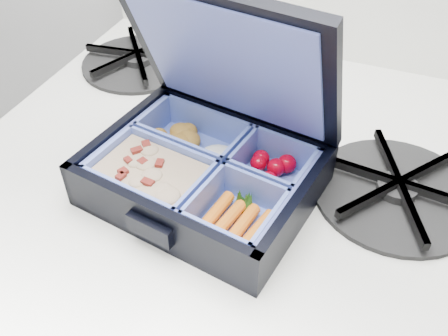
% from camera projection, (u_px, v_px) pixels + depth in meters
% --- Properties ---
extents(bento_box, '(0.26, 0.22, 0.06)m').
position_uv_depth(bento_box, '(203.00, 174.00, 0.54)').
color(bento_box, black).
rests_on(bento_box, stove).
extents(burner_grate, '(0.20, 0.20, 0.03)m').
position_uv_depth(burner_grate, '(398.00, 186.00, 0.55)').
color(burner_grate, black).
rests_on(burner_grate, stove).
extents(burner_grate_rear, '(0.19, 0.19, 0.02)m').
position_uv_depth(burner_grate_rear, '(138.00, 59.00, 0.76)').
color(burner_grate_rear, black).
rests_on(burner_grate_rear, stove).
extents(fork, '(0.12, 0.17, 0.01)m').
position_uv_depth(fork, '(267.00, 113.00, 0.67)').
color(fork, '#B1B1B6').
rests_on(fork, stove).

